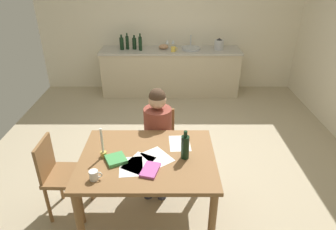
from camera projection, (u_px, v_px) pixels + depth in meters
The scene contains 26 objects.
ground_plane at pixel (171, 157), 4.15m from camera, with size 5.20×5.20×0.04m, color tan.
wall_back at pixel (170, 24), 5.84m from camera, with size 5.20×0.12×2.60m, color silver.
kitchen_counter at pixel (170, 71), 5.92m from camera, with size 2.70×0.64×0.90m.
dining_table at pixel (148, 166), 2.87m from camera, with size 1.29×1.00×0.77m.
chair_at_table at pixel (158, 141), 3.61m from camera, with size 0.43×0.43×0.85m.
person_seated at pixel (157, 133), 3.39m from camera, with size 0.35×0.61×1.19m.
chair_side_empty at pixel (60, 174), 3.02m from camera, with size 0.41×0.41×0.88m.
coffee_mug at pixel (94, 175), 2.51m from camera, with size 0.11×0.08×0.09m.
candlestick at pixel (102, 149), 2.79m from camera, with size 0.06×0.06×0.31m.
book_magazine at pixel (150, 170), 2.63m from camera, with size 0.14×0.22×0.02m, color #BA54A2.
book_cookery at pixel (116, 159), 2.76m from camera, with size 0.17×0.18×0.03m, color #469D50.
paper_letter at pixel (138, 163), 2.74m from camera, with size 0.21×0.30×0.00m, color white.
paper_bill at pixel (179, 143), 3.03m from camera, with size 0.21×0.30×0.00m, color white.
paper_envelope at pixel (131, 166), 2.69m from camera, with size 0.21×0.30×0.00m, color white.
paper_receipt at pixel (157, 157), 2.82m from camera, with size 0.21×0.30×0.00m, color white.
wine_bottle_on_table at pixel (185, 147), 2.76m from camera, with size 0.08×0.08×0.29m.
sink_unit at pixel (191, 48), 5.70m from camera, with size 0.36×0.36×0.24m.
bottle_oil at pixel (121, 43), 5.64m from camera, with size 0.08×0.08×0.28m.
bottle_vinegar at pixel (127, 42), 5.66m from camera, with size 0.06×0.06×0.31m.
bottle_wine_red at pixel (134, 43), 5.67m from camera, with size 0.08×0.08×0.27m.
bottle_sauce at pixel (140, 43), 5.58m from camera, with size 0.07×0.07×0.32m.
mixing_bowl at pixel (163, 47), 5.73m from camera, with size 0.19×0.19×0.08m, color tan.
stovetop_kettle at pixel (219, 44), 5.66m from camera, with size 0.18×0.18×0.22m.
wine_glass_near_sink at pixel (173, 42), 5.79m from camera, with size 0.07×0.07×0.15m.
wine_glass_by_kettle at pixel (167, 42), 5.79m from camera, with size 0.07×0.07×0.15m.
teacup_on_counter at pixel (173, 49), 5.55m from camera, with size 0.12×0.09×0.09m.
Camera 1 is at (-0.05, -3.40, 2.43)m, focal length 31.64 mm.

